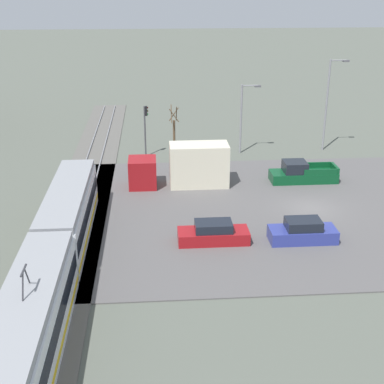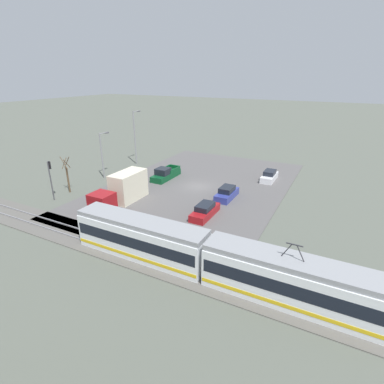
% 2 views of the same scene
% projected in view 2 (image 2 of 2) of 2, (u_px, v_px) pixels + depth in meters
% --- Properties ---
extents(ground_plane, '(320.00, 320.00, 0.00)m').
position_uv_depth(ground_plane, '(197.00, 187.00, 43.20)').
color(ground_plane, '#565B51').
extents(road_surface, '(23.85, 36.14, 0.08)m').
position_uv_depth(road_surface, '(197.00, 186.00, 43.18)').
color(road_surface, '#565454').
rests_on(road_surface, ground).
extents(rail_bed, '(75.21, 4.40, 0.22)m').
position_uv_depth(rail_bed, '(113.00, 245.00, 28.35)').
color(rail_bed, '#5B5954').
rests_on(rail_bed, ground).
extents(light_rail_tram, '(25.01, 2.68, 4.63)m').
position_uv_depth(light_rail_tram, '(207.00, 257.00, 23.54)').
color(light_rail_tram, white).
rests_on(light_rail_tram, ground).
extents(box_truck, '(2.51, 8.46, 3.63)m').
position_uv_depth(box_truck, '(123.00, 190.00, 37.23)').
color(box_truck, maroon).
rests_on(box_truck, ground).
extents(pickup_truck, '(2.05, 5.79, 1.83)m').
position_uv_depth(pickup_truck, '(165.00, 174.00, 46.15)').
color(pickup_truck, '#0C4723').
rests_on(pickup_truck, ground).
extents(sedan_car_0, '(1.76, 4.46, 1.53)m').
position_uv_depth(sedan_car_0, '(269.00, 176.00, 45.44)').
color(sedan_car_0, silver).
rests_on(sedan_car_0, ground).
extents(sedan_car_1, '(1.82, 4.53, 1.56)m').
position_uv_depth(sedan_car_1, '(227.00, 193.00, 38.85)').
color(sedan_car_1, navy).
rests_on(sedan_car_1, ground).
extents(sedan_car_2, '(1.78, 4.79, 1.46)m').
position_uv_depth(sedan_car_2, '(205.00, 211.00, 34.00)').
color(sedan_car_2, maroon).
rests_on(sedan_car_2, ground).
extents(traffic_light_pole, '(0.28, 0.47, 5.11)m').
position_uv_depth(traffic_light_pole, '(50.00, 175.00, 37.54)').
color(traffic_light_pole, '#47474C').
rests_on(traffic_light_pole, ground).
extents(street_tree, '(1.19, 0.99, 5.05)m').
position_uv_depth(street_tree, '(68.00, 176.00, 40.40)').
color(street_tree, brown).
rests_on(street_tree, ground).
extents(street_lamp_near_crossing, '(0.36, 1.95, 9.29)m').
position_uv_depth(street_lamp_near_crossing, '(135.00, 135.00, 52.39)').
color(street_lamp_near_crossing, gray).
rests_on(street_lamp_near_crossing, ground).
extents(street_lamp_mid_block, '(0.36, 1.95, 7.01)m').
position_uv_depth(street_lamp_mid_block, '(103.00, 152.00, 45.47)').
color(street_lamp_mid_block, gray).
rests_on(street_lamp_mid_block, ground).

